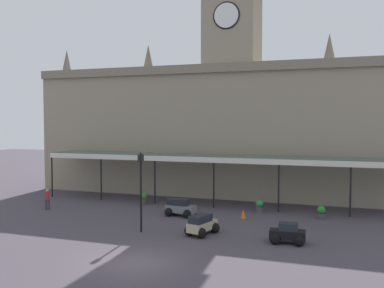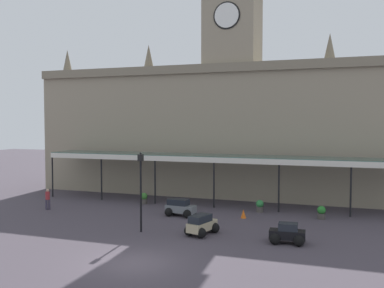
{
  "view_description": "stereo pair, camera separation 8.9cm",
  "coord_description": "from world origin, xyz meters",
  "px_view_note": "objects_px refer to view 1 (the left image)",
  "views": [
    {
      "loc": [
        9.49,
        -18.95,
        7.09
      ],
      "look_at": [
        0.0,
        8.95,
        5.53
      ],
      "focal_mm": 39.82,
      "sensor_mm": 36.0,
      "label": 1
    },
    {
      "loc": [
        9.58,
        -18.93,
        7.09
      ],
      "look_at": [
        0.0,
        8.95,
        5.53
      ],
      "focal_mm": 39.82,
      "sensor_mm": 36.0,
      "label": 2
    }
  ],
  "objects_px": {
    "traffic_cone": "(243,214)",
    "planter_near_kerb": "(321,212)",
    "car_grey_estate": "(180,208)",
    "victorian_lamppost": "(141,183)",
    "car_beige_estate": "(202,226)",
    "planter_by_canopy": "(144,198)",
    "planter_forecourt_centre": "(260,206)",
    "car_black_sedan": "(288,235)",
    "pedestrian_beside_cars": "(47,198)"
  },
  "relations": [
    {
      "from": "car_beige_estate",
      "to": "pedestrian_beside_cars",
      "type": "height_order",
      "value": "pedestrian_beside_cars"
    },
    {
      "from": "car_beige_estate",
      "to": "car_grey_estate",
      "type": "distance_m",
      "value": 5.45
    },
    {
      "from": "car_grey_estate",
      "to": "car_beige_estate",
      "type": "bearing_deg",
      "value": -55.14
    },
    {
      "from": "car_beige_estate",
      "to": "planter_forecourt_centre",
      "type": "height_order",
      "value": "car_beige_estate"
    },
    {
      "from": "traffic_cone",
      "to": "planter_near_kerb",
      "type": "bearing_deg",
      "value": 15.82
    },
    {
      "from": "victorian_lamppost",
      "to": "planter_forecourt_centre",
      "type": "relative_size",
      "value": 5.36
    },
    {
      "from": "planter_near_kerb",
      "to": "planter_by_canopy",
      "type": "bearing_deg",
      "value": 176.1
    },
    {
      "from": "car_black_sedan",
      "to": "planter_near_kerb",
      "type": "xyz_separation_m",
      "value": [
        1.65,
        7.07,
        -0.01
      ]
    },
    {
      "from": "car_black_sedan",
      "to": "planter_by_canopy",
      "type": "bearing_deg",
      "value": 148.2
    },
    {
      "from": "car_grey_estate",
      "to": "planter_forecourt_centre",
      "type": "xyz_separation_m",
      "value": [
        5.42,
        3.28,
        -0.07
      ]
    },
    {
      "from": "car_black_sedan",
      "to": "victorian_lamppost",
      "type": "relative_size",
      "value": 0.41
    },
    {
      "from": "planter_forecourt_centre",
      "to": "car_beige_estate",
      "type": "bearing_deg",
      "value": -106.57
    },
    {
      "from": "car_beige_estate",
      "to": "planter_by_canopy",
      "type": "xyz_separation_m",
      "value": [
        -7.71,
        7.85,
        -0.07
      ]
    },
    {
      "from": "traffic_cone",
      "to": "car_black_sedan",
      "type": "bearing_deg",
      "value": -55.65
    },
    {
      "from": "planter_near_kerb",
      "to": "car_black_sedan",
      "type": "bearing_deg",
      "value": -103.11
    },
    {
      "from": "car_black_sedan",
      "to": "traffic_cone",
      "type": "bearing_deg",
      "value": 124.35
    },
    {
      "from": "car_grey_estate",
      "to": "planter_forecourt_centre",
      "type": "bearing_deg",
      "value": 31.17
    },
    {
      "from": "car_black_sedan",
      "to": "car_grey_estate",
      "type": "height_order",
      "value": "car_grey_estate"
    },
    {
      "from": "victorian_lamppost",
      "to": "planter_forecourt_centre",
      "type": "height_order",
      "value": "victorian_lamppost"
    },
    {
      "from": "car_black_sedan",
      "to": "car_grey_estate",
      "type": "relative_size",
      "value": 0.9
    },
    {
      "from": "pedestrian_beside_cars",
      "to": "traffic_cone",
      "type": "distance_m",
      "value": 15.72
    },
    {
      "from": "car_grey_estate",
      "to": "victorian_lamppost",
      "type": "bearing_deg",
      "value": -98.51
    },
    {
      "from": "pedestrian_beside_cars",
      "to": "planter_by_canopy",
      "type": "bearing_deg",
      "value": 36.4
    },
    {
      "from": "car_grey_estate",
      "to": "planter_by_canopy",
      "type": "height_order",
      "value": "car_grey_estate"
    },
    {
      "from": "planter_by_canopy",
      "to": "planter_forecourt_centre",
      "type": "height_order",
      "value": "same"
    },
    {
      "from": "victorian_lamppost",
      "to": "traffic_cone",
      "type": "distance_m",
      "value": 8.55
    },
    {
      "from": "car_grey_estate",
      "to": "pedestrian_beside_cars",
      "type": "height_order",
      "value": "pedestrian_beside_cars"
    },
    {
      "from": "planter_by_canopy",
      "to": "car_beige_estate",
      "type": "bearing_deg",
      "value": -45.49
    },
    {
      "from": "traffic_cone",
      "to": "planter_near_kerb",
      "type": "xyz_separation_m",
      "value": [
        5.43,
        1.54,
        0.17
      ]
    },
    {
      "from": "pedestrian_beside_cars",
      "to": "planter_by_canopy",
      "type": "distance_m",
      "value": 7.87
    },
    {
      "from": "car_black_sedan",
      "to": "planter_by_canopy",
      "type": "distance_m",
      "value": 15.32
    },
    {
      "from": "pedestrian_beside_cars",
      "to": "planter_forecourt_centre",
      "type": "distance_m",
      "value": 16.97
    },
    {
      "from": "car_black_sedan",
      "to": "traffic_cone",
      "type": "xyz_separation_m",
      "value": [
        -3.78,
        5.53,
        -0.18
      ]
    },
    {
      "from": "car_grey_estate",
      "to": "planter_by_canopy",
      "type": "relative_size",
      "value": 2.43
    },
    {
      "from": "car_beige_estate",
      "to": "victorian_lamppost",
      "type": "xyz_separation_m",
      "value": [
        -3.88,
        -0.66,
        2.62
      ]
    },
    {
      "from": "car_beige_estate",
      "to": "planter_forecourt_centre",
      "type": "relative_size",
      "value": 2.51
    },
    {
      "from": "car_beige_estate",
      "to": "car_black_sedan",
      "type": "xyz_separation_m",
      "value": [
        5.31,
        -0.23,
        -0.06
      ]
    },
    {
      "from": "car_black_sedan",
      "to": "victorian_lamppost",
      "type": "distance_m",
      "value": 9.58
    },
    {
      "from": "victorian_lamppost",
      "to": "planter_by_canopy",
      "type": "distance_m",
      "value": 9.71
    },
    {
      "from": "victorian_lamppost",
      "to": "traffic_cone",
      "type": "xyz_separation_m",
      "value": [
        5.41,
        5.97,
        -2.86
      ]
    },
    {
      "from": "traffic_cone",
      "to": "planter_by_canopy",
      "type": "distance_m",
      "value": 9.58
    },
    {
      "from": "car_grey_estate",
      "to": "victorian_lamppost",
      "type": "height_order",
      "value": "victorian_lamppost"
    },
    {
      "from": "planter_near_kerb",
      "to": "planter_forecourt_centre",
      "type": "xyz_separation_m",
      "value": [
        -4.65,
        0.91,
        0.0
      ]
    },
    {
      "from": "car_beige_estate",
      "to": "planter_by_canopy",
      "type": "relative_size",
      "value": 2.51
    },
    {
      "from": "planter_by_canopy",
      "to": "planter_forecourt_centre",
      "type": "relative_size",
      "value": 1.0
    },
    {
      "from": "planter_near_kerb",
      "to": "traffic_cone",
      "type": "bearing_deg",
      "value": -164.18
    },
    {
      "from": "victorian_lamppost",
      "to": "planter_by_canopy",
      "type": "bearing_deg",
      "value": 114.24
    },
    {
      "from": "car_beige_estate",
      "to": "car_black_sedan",
      "type": "relative_size",
      "value": 1.15
    },
    {
      "from": "car_black_sedan",
      "to": "pedestrian_beside_cars",
      "type": "height_order",
      "value": "pedestrian_beside_cars"
    },
    {
      "from": "pedestrian_beside_cars",
      "to": "planter_near_kerb",
      "type": "relative_size",
      "value": 1.74
    }
  ]
}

